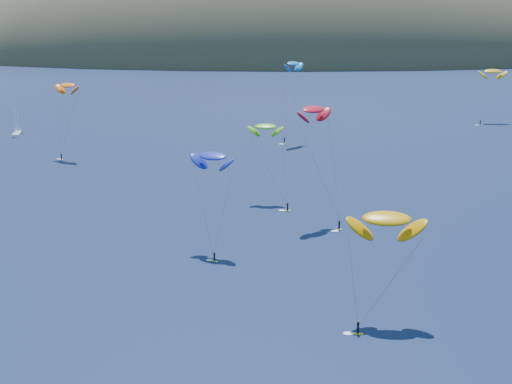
{
  "coord_description": "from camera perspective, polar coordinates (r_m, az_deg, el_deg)",
  "views": [
    {
      "loc": [
        -14.49,
        -54.23,
        45.4
      ],
      "look_at": [
        -13.49,
        80.0,
        9.0
      ],
      "focal_mm": 50.0,
      "sensor_mm": 36.0,
      "label": 1
    }
  ],
  "objects": [
    {
      "name": "kitesurfer_10",
      "position": [
        131.22,
        -3.5,
        2.89
      ],
      "size": [
        9.61,
        12.5,
        20.01
      ],
      "rotation": [
        0.0,
        0.0,
        -0.51
      ],
      "color": "yellow",
      "rests_on": "ground"
    },
    {
      "name": "kitesurfer_9",
      "position": [
        147.87,
        4.63,
        6.58
      ],
      "size": [
        10.39,
        12.99,
        25.93
      ],
      "rotation": [
        0.0,
        0.0,
        0.72
      ],
      "color": "yellow",
      "rests_on": "ground"
    },
    {
      "name": "kitesurfer_11",
      "position": [
        288.26,
        18.42,
        9.16
      ],
      "size": [
        12.25,
        12.52,
        21.86
      ],
      "rotation": [
        0.0,
        0.0,
        -0.03
      ],
      "color": "yellow",
      "rests_on": "ground"
    },
    {
      "name": "kitesurfer_1",
      "position": [
        217.47,
        -14.87,
        8.25
      ],
      "size": [
        9.45,
        9.87,
        23.53
      ],
      "rotation": [
        0.0,
        0.0,
        -0.59
      ],
      "color": "yellow",
      "rests_on": "ground"
    },
    {
      "name": "kitesurfer_2",
      "position": [
        104.08,
        10.4,
        -2.11
      ],
      "size": [
        11.29,
        9.93,
        17.96
      ],
      "rotation": [
        0.0,
        0.0,
        -0.11
      ],
      "color": "yellow",
      "rests_on": "ground"
    },
    {
      "name": "island",
      "position": [
        621.47,
        4.62,
        9.94
      ],
      "size": [
        730.0,
        300.0,
        210.0
      ],
      "color": "#3D3526",
      "rests_on": "ground"
    },
    {
      "name": "sailboat",
      "position": [
        260.28,
        -18.59,
        4.55
      ],
      "size": [
        9.47,
        8.13,
        11.53
      ],
      "rotation": [
        0.0,
        0.0,
        0.16
      ],
      "color": "white",
      "rests_on": "ground"
    },
    {
      "name": "kitesurfer_4",
      "position": [
        232.94,
        3.01,
        10.22
      ],
      "size": [
        8.68,
        9.4,
        27.85
      ],
      "rotation": [
        0.0,
        0.0,
        0.87
      ],
      "color": "yellow",
      "rests_on": "ground"
    },
    {
      "name": "kitesurfer_3",
      "position": [
        164.34,
        0.78,
        5.25
      ],
      "size": [
        9.43,
        12.8,
        19.26
      ],
      "rotation": [
        0.0,
        0.0,
        -0.09
      ],
      "color": "yellow",
      "rests_on": "ground"
    }
  ]
}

